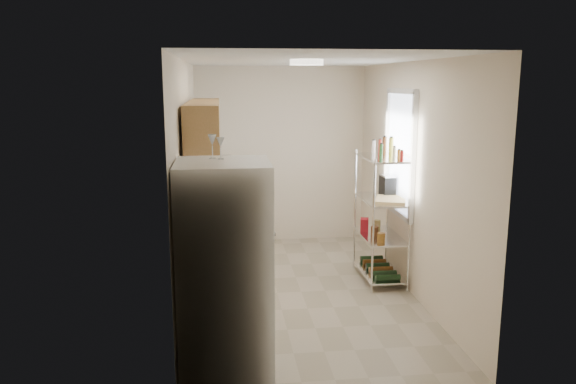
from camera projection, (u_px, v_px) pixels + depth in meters
name	position (u px, v px, depth m)	size (l,w,h in m)	color
room	(302.00, 181.00, 6.21)	(2.52, 4.42, 2.62)	#AEA28D
counter_run	(220.00, 246.00, 6.69)	(0.63, 3.51, 0.90)	#B27C4B
upper_cabinets	(204.00, 135.00, 6.08)	(0.33, 2.20, 0.72)	#B27C4B
range_hood	(212.00, 163.00, 6.95)	(0.50, 0.60, 0.12)	#B7BABC
window	(400.00, 153.00, 6.64)	(0.06, 1.00, 1.46)	white
bakers_rack	(382.00, 191.00, 6.65)	(0.45, 0.90, 1.73)	silver
ceiling_dome	(307.00, 62.00, 5.67)	(0.34, 0.34, 0.06)	white
refrigerator	(225.00, 272.00, 4.49)	(0.73, 0.73, 1.78)	white
wine_glass_a	(221.00, 148.00, 4.42)	(0.06, 0.06, 0.17)	silver
wine_glass_b	(212.00, 147.00, 4.45)	(0.07, 0.07, 0.20)	silver
rice_cooker	(217.00, 204.00, 6.42)	(0.25, 0.25, 0.20)	silver
frying_pan_large	(212.00, 201.00, 6.94)	(0.28, 0.28, 0.05)	black
frying_pan_small	(217.00, 196.00, 7.26)	(0.22, 0.22, 0.05)	black
cutting_board	(391.00, 200.00, 6.54)	(0.34, 0.44, 0.03)	tan
espresso_machine	(387.00, 185.00, 6.81)	(0.15, 0.22, 0.26)	black
storage_bag	(364.00, 225.00, 6.94)	(0.10, 0.14, 0.16)	maroon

